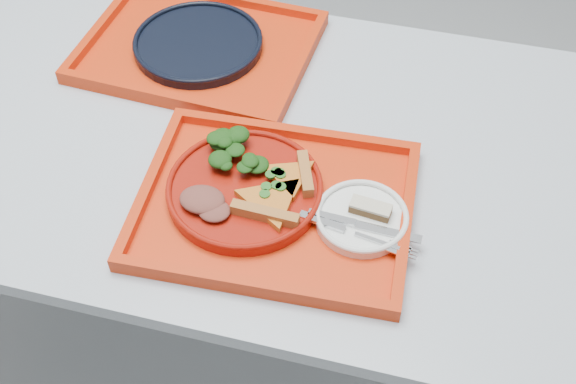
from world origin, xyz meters
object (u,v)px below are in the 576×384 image
object	(u,v)px
tray_main	(275,207)
navy_plate	(198,45)
dinner_plate	(245,191)
tray_far	(199,50)
dessert_bar	(370,208)

from	to	relation	value
tray_main	navy_plate	distance (m)	0.44
tray_main	dinner_plate	size ratio (longest dim) A/B	1.73
tray_main	tray_far	distance (m)	0.44
dinner_plate	navy_plate	xyz separation A→B (m)	(-0.20, 0.35, -0.00)
tray_main	dessert_bar	size ratio (longest dim) A/B	6.49
dinner_plate	dessert_bar	size ratio (longest dim) A/B	3.75
tray_far	dessert_bar	xyz separation A→B (m)	(0.41, -0.35, 0.03)
tray_main	dessert_bar	world-z (taller)	dessert_bar
tray_far	navy_plate	world-z (taller)	navy_plate
tray_main	dessert_bar	xyz separation A→B (m)	(0.16, 0.01, 0.03)
dinner_plate	navy_plate	size ratio (longest dim) A/B	1.00
tray_main	navy_plate	size ratio (longest dim) A/B	1.73
dinner_plate	navy_plate	world-z (taller)	dinner_plate
tray_far	dinner_plate	bearing A→B (deg)	-56.61
dessert_bar	tray_far	bearing A→B (deg)	146.38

